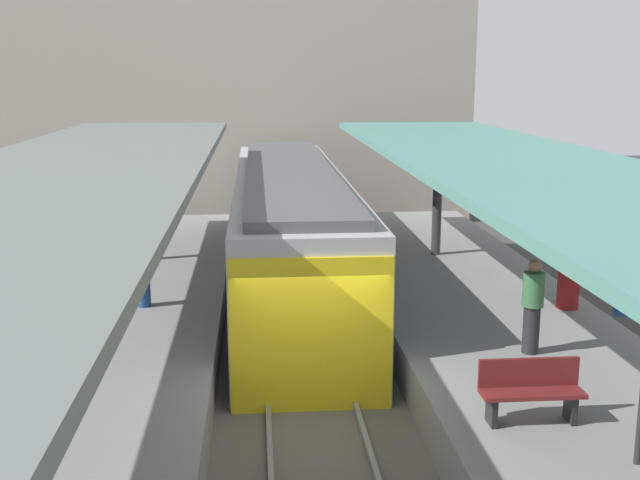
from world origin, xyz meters
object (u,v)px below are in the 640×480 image
object	(u,v)px
platform_bench	(531,389)
passenger_near_bench	(533,305)
litter_bin	(568,289)
passenger_mid_platform	(142,262)
commuter_train	(290,228)

from	to	relation	value
platform_bench	passenger_near_bench	bearing A→B (deg)	70.14
platform_bench	litter_bin	distance (m)	5.62
platform_bench	passenger_mid_platform	distance (m)	8.36
platform_bench	litter_bin	xyz separation A→B (m)	(2.56, 5.00, -0.06)
passenger_near_bench	passenger_mid_platform	distance (m)	7.64
passenger_near_bench	litter_bin	bearing A→B (deg)	56.04
commuter_train	passenger_near_bench	world-z (taller)	commuter_train
commuter_train	litter_bin	xyz separation A→B (m)	(5.38, -5.05, -0.33)
commuter_train	platform_bench	xyz separation A→B (m)	(2.81, -10.04, -0.26)
passenger_mid_platform	litter_bin	bearing A→B (deg)	-5.51
platform_bench	passenger_mid_platform	size ratio (longest dim) A/B	0.79
commuter_train	passenger_near_bench	distance (m)	8.36
commuter_train	passenger_mid_platform	world-z (taller)	commuter_train
platform_bench	litter_bin	bearing A→B (deg)	62.83
passenger_near_bench	passenger_mid_platform	size ratio (longest dim) A/B	0.92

